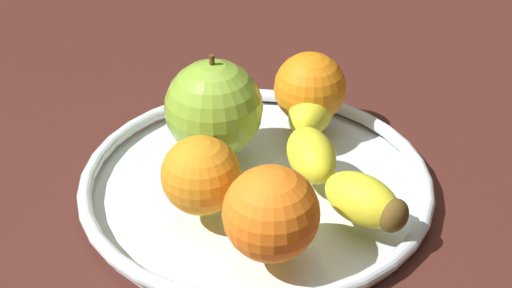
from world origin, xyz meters
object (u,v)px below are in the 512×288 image
fruit_bowl (256,182)px  orange_center (201,175)px  banana (330,156)px  orange_back_right (271,214)px  apple (214,108)px  orange_back_left (310,88)px

fruit_bowl → orange_center: (1.51, -5.90, 3.97)cm
fruit_bowl → orange_center: 7.26cm
banana → orange_back_right: (5.39, -9.23, 1.59)cm
apple → orange_center: apple is taller
fruit_bowl → apple: size_ratio=3.22×
banana → fruit_bowl: bearing=-104.0°
orange_back_right → orange_center: size_ratio=1.13×
banana → apple: apple is taller
orange_center → fruit_bowl: bearing=104.4°
fruit_bowl → banana: bearing=57.4°
banana → orange_back_left: orange_back_left is taller
banana → orange_back_right: size_ratio=2.86×
banana → apple: size_ratio=2.17×
orange_back_right → fruit_bowl: bearing=154.3°
fruit_bowl → orange_center: bearing=-75.6°
orange_back_left → orange_center: 15.94cm
banana → orange_center: orange_center is taller
orange_back_right → orange_center: orange_back_right is taller
fruit_bowl → orange_back_right: size_ratio=4.23×
fruit_bowl → banana: size_ratio=1.48×
fruit_bowl → orange_back_left: bearing=118.7°
orange_back_left → orange_center: size_ratio=1.07×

